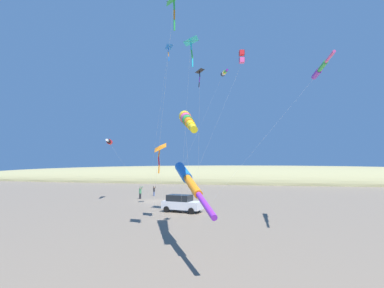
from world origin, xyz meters
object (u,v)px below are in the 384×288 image
kite_windsock_rainbow_low_near (109,142)px  kite_windsock_black_fish_shape (224,73)px  person_child_green_jacket (154,191)px  cooler_box (194,207)px  kite_delta_blue_topmost (199,73)px  parked_car (182,203)px  kite_box_checkered_midright (242,57)px  person_adult_flyer (140,192)px  kite_windsock_orange_high_right (187,120)px  kite_delta_yellow_midlevel (159,148)px  kite_delta_magenta_far_left (168,48)px  kite_windsock_white_trailing (188,179)px  kite_windsock_red_high_left (320,70)px  kite_delta_green_low_center (191,41)px

kite_windsock_rainbow_low_near → kite_windsock_black_fish_shape: (5.40, -17.07, 11.16)m
person_child_green_jacket → kite_windsock_black_fish_shape: kite_windsock_black_fish_shape is taller
cooler_box → kite_delta_blue_topmost: 17.13m
parked_car → kite_box_checkered_midright: kite_box_checkered_midright is taller
person_adult_flyer → kite_windsock_rainbow_low_near: (-2.67, 4.08, 7.77)m
kite_windsock_orange_high_right → kite_delta_yellow_midlevel: 7.57m
person_adult_flyer → kite_windsock_orange_high_right: (-21.62, -13.56, 7.10)m
cooler_box → kite_windsock_black_fish_shape: 22.59m
kite_windsock_black_fish_shape → cooler_box: bearing=167.9°
kite_windsock_rainbow_low_near → kite_delta_blue_topmost: 25.07m
kite_delta_blue_topmost → kite_windsock_rainbow_low_near: bearing=46.8°
kite_delta_magenta_far_left → kite_delta_yellow_midlevel: 13.42m
kite_delta_blue_topmost → kite_windsock_white_trailing: (-4.66, -0.34, -8.07)m
kite_windsock_black_fish_shape → kite_delta_blue_topmost: size_ratio=1.66×
kite_delta_yellow_midlevel → person_child_green_jacket: bearing=23.3°
kite_windsock_white_trailing → kite_delta_blue_topmost: bearing=4.2°
kite_delta_blue_topmost → kite_box_checkered_midright: (6.79, -2.82, 3.71)m
kite_windsock_white_trailing → kite_windsock_orange_high_right: bearing=16.3°
kite_delta_magenta_far_left → kite_windsock_white_trailing: size_ratio=1.17×
kite_windsock_red_high_left → kite_box_checkered_midright: (3.96, 6.38, 3.33)m
parked_car → kite_delta_magenta_far_left: bearing=79.7°
cooler_box → kite_delta_yellow_midlevel: bearing=168.7°
kite_windsock_red_high_left → person_adult_flyer: bearing=54.0°
kite_windsock_black_fish_shape → kite_delta_yellow_midlevel: 23.03m
kite_delta_green_low_center → kite_box_checkered_midright: 5.36m
kite_delta_green_low_center → kite_windsock_white_trailing: size_ratio=1.08×
person_child_green_jacket → kite_windsock_red_high_left: 33.65m
parked_car → kite_windsock_rainbow_low_near: 17.97m
kite_windsock_black_fish_shape → kite_windsock_white_trailing: (-27.07, -1.37, -15.86)m
kite_windsock_white_trailing → kite_delta_green_low_center: bearing=13.8°
kite_delta_magenta_far_left → kite_delta_yellow_midlevel: (-5.29, -1.02, -12.30)m
kite_windsock_black_fish_shape → kite_windsock_orange_high_right: bearing=-178.6°
kite_windsock_red_high_left → kite_box_checkered_midright: 8.22m
kite_delta_green_low_center → kite_delta_magenta_far_left: bearing=43.0°
parked_car → person_child_green_jacket: 18.28m
cooler_box → person_child_green_jacket: bearing=39.0°
kite_windsock_black_fish_shape → kite_windsock_red_high_left: bearing=-152.4°
kite_delta_green_low_center → kite_windsock_white_trailing: 16.75m
cooler_box → kite_delta_green_low_center: 18.46m
person_adult_flyer → kite_delta_green_low_center: size_ratio=0.11×
parked_car → kite_windsock_orange_high_right: kite_windsock_orange_high_right is taller
kite_delta_green_low_center → kite_delta_blue_topmost: (-5.24, -2.09, -5.22)m
kite_windsock_red_high_left → kite_box_checkered_midright: bearing=58.2°
parked_car → kite_delta_yellow_midlevel: (-4.97, 0.77, 5.72)m
person_adult_flyer → kite_windsock_rainbow_low_near: bearing=123.2°
kite_windsock_black_fish_shape → person_adult_flyer: bearing=101.9°
kite_windsock_black_fish_shape → kite_box_checkered_midright: bearing=-166.2°
person_adult_flyer → person_child_green_jacket: size_ratio=1.17×
kite_windsock_red_high_left → kite_windsock_black_fish_shape: 23.30m
person_child_green_jacket → kite_windsock_black_fish_shape: 23.01m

